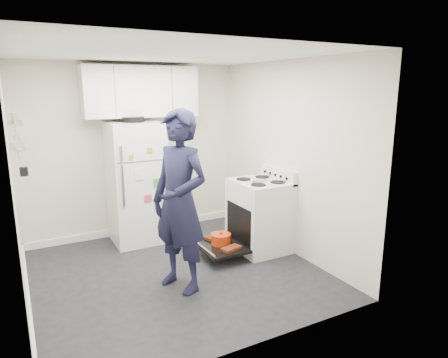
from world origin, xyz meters
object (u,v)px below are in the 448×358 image
electric_range (259,216)px  refrigerator (136,182)px  person (180,202)px  open_oven_door (220,243)px

electric_range → refrigerator: (-1.34, 1.10, 0.39)m
refrigerator → person: 1.61m
person → electric_range: bearing=86.5°
open_oven_door → person: person is taller
refrigerator → electric_range: bearing=-39.3°
open_oven_door → person: bearing=-145.5°
person → refrigerator: bearing=156.1°
electric_range → open_oven_door: size_ratio=1.53×
electric_range → person: size_ratio=0.56×
electric_range → open_oven_door: electric_range is taller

